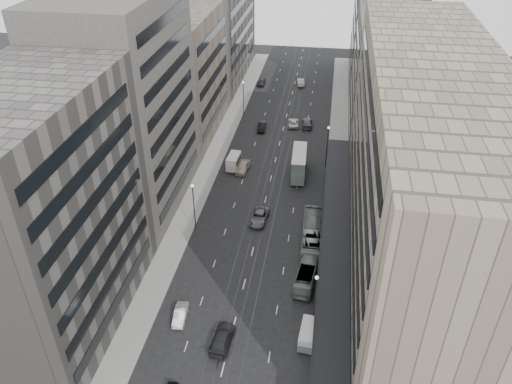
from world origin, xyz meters
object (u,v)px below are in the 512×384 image
Objects in this scene: bus_near at (308,269)px; bus_far at (312,235)px; double_decker at (299,163)px; vw_microbus at (308,334)px; panel_van at (234,161)px; sedan_1 at (180,314)px; sedan_2 at (259,217)px.

bus_far reaches higher than bus_near.
vw_microbus is at bearing -85.69° from double_decker.
vw_microbus is 0.97× the size of panel_van.
sedan_1 is at bearing -179.20° from vw_microbus.
sedan_2 is at bearing 116.94° from vw_microbus.
panel_van reaches higher than sedan_2.
bus_near is 11.29m from vw_microbus.
sedan_2 is (-5.06, -15.09, -1.85)m from double_decker.
vw_microbus reaches higher than sedan_1.
sedan_2 is at bearing -29.33° from bus_far.
panel_van is (-16.60, 39.01, 0.26)m from vw_microbus.
bus_near is at bearing 88.72° from bus_far.
sedan_1 is 0.76× the size of sedan_2.
double_decker is 1.64× the size of sedan_2.
bus_far is 20.07m from double_decker.
panel_van is at bearing 174.70° from double_decker.
panel_van reaches higher than sedan_1.
bus_near is at bearing 98.51° from vw_microbus.
bus_far reaches higher than sedan_1.
panel_van is at bearing -53.36° from bus_near.
sedan_1 is at bearing 47.34° from bus_far.
double_decker is at bearing 75.11° from sedan_2.
bus_near is 31.97m from panel_van.
bus_near reaches higher than panel_van.
double_decker is at bearing -75.56° from bus_near.
panel_van is (-12.28, 0.68, -1.07)m from double_decker.
bus_far is at bearing -83.17° from bus_near.
sedan_2 is at bearing -110.66° from double_decker.
vw_microbus is at bearing -64.37° from sedan_2.
bus_far reaches higher than vw_microbus.
bus_near is 7.35m from bus_far.
sedan_2 is at bearing 68.11° from sedan_1.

